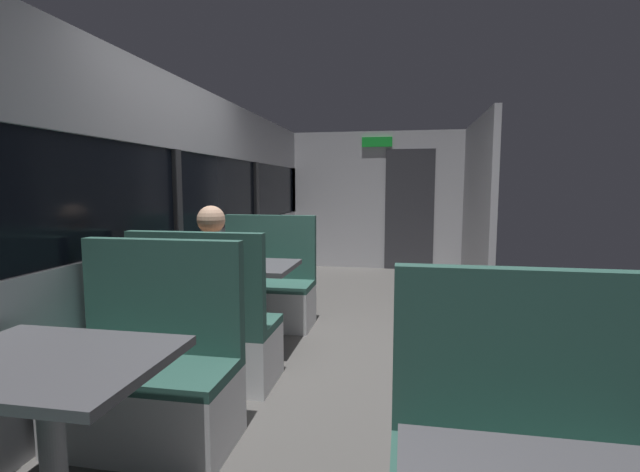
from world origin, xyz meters
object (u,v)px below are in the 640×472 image
dining_table_mid_window (241,276)px  bench_mid_window_facing_entry (266,293)px  bench_mid_window_facing_end (208,338)px  seated_passenger (211,307)px  bench_near_window_facing_entry (150,383)px  dining_table_near_window (48,383)px

dining_table_mid_window → bench_mid_window_facing_entry: 0.77m
dining_table_mid_window → bench_mid_window_facing_end: 0.77m
seated_passenger → bench_near_window_facing_entry: bearing=-90.0°
dining_table_near_window → bench_mid_window_facing_entry: bench_mid_window_facing_entry is taller
bench_near_window_facing_entry → bench_mid_window_facing_end: same height
dining_table_mid_window → bench_mid_window_facing_end: bench_mid_window_facing_end is taller
dining_table_near_window → dining_table_mid_window: (0.00, 2.15, 0.00)m
dining_table_near_window → seated_passenger: bearing=90.0°
bench_mid_window_facing_end → bench_mid_window_facing_entry: (0.00, 1.40, 0.00)m
bench_mid_window_facing_end → seated_passenger: seated_passenger is taller
dining_table_near_window → bench_near_window_facing_entry: bench_near_window_facing_entry is taller
bench_near_window_facing_entry → seated_passenger: (0.00, 0.82, 0.21)m
bench_mid_window_facing_end → seated_passenger: size_ratio=0.87×
bench_mid_window_facing_end → seated_passenger: bearing=90.0°
dining_table_mid_window → bench_mid_window_facing_entry: bearing=90.0°
bench_near_window_facing_entry → bench_mid_window_facing_entry: 2.15m
bench_near_window_facing_entry → dining_table_near_window: bearing=-90.0°
dining_table_mid_window → bench_mid_window_facing_end: size_ratio=0.82×
bench_mid_window_facing_end → dining_table_mid_window: bearing=90.0°
dining_table_mid_window → bench_mid_window_facing_entry: bench_mid_window_facing_entry is taller
bench_near_window_facing_entry → seated_passenger: size_ratio=0.87×
dining_table_mid_window → seated_passenger: 0.64m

